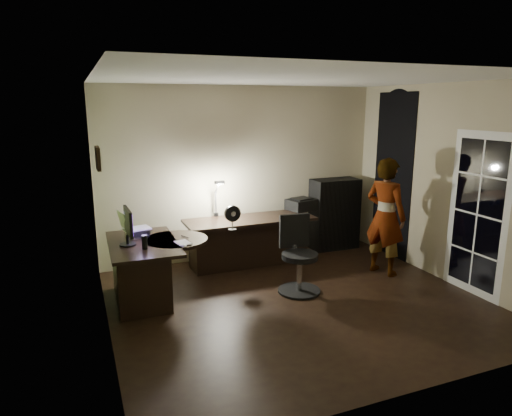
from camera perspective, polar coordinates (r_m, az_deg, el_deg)
name	(u,v)px	position (r m, az deg, el deg)	size (l,w,h in m)	color
floor	(298,303)	(5.85, 5.30, -11.69)	(4.50, 4.00, 0.01)	black
ceiling	(303,78)	(5.33, 5.93, 15.88)	(4.50, 4.00, 0.01)	silver
wall_back	(242,173)	(7.24, -1.71, 4.37)	(4.50, 0.01, 2.70)	tan
wall_front	(418,243)	(3.81, 19.56, -4.19)	(4.50, 0.01, 2.70)	tan
wall_left	(101,213)	(4.84, -18.86, -0.59)	(0.01, 4.00, 2.70)	tan
wall_right	(448,184)	(6.75, 22.89, 2.74)	(0.01, 4.00, 2.70)	tan
green_wall_overlay	(102,213)	(4.84, -18.68, -0.58)	(0.00, 4.00, 2.70)	#445825
arched_doorway	(393,176)	(7.60, 16.73, 3.85)	(0.01, 0.90, 2.60)	black
french_door	(477,215)	(6.42, 25.94, -0.76)	(0.02, 0.92, 2.10)	white
framed_picture	(98,158)	(5.20, -19.16, 5.88)	(0.04, 0.30, 0.25)	black
desk_left	(144,271)	(5.91, -13.77, -7.71)	(0.81, 1.32, 0.76)	black
desk_right	(250,242)	(6.97, -0.75, -4.26)	(1.96, 0.69, 0.74)	black
cabinet	(334,214)	(7.86, 9.76, -0.72)	(0.80, 0.40, 1.19)	black
laptop_stand	(137,233)	(6.00, -14.65, -3.07)	(0.25, 0.21, 0.10)	silver
laptop	(136,220)	(5.95, -14.74, -1.47)	(0.35, 0.32, 0.24)	silver
monitor	(127,232)	(5.66, -15.82, -2.91)	(0.10, 0.49, 0.32)	black
mouse	(184,246)	(5.48, -9.00, -4.69)	(0.06, 0.09, 0.04)	silver
phone	(148,233)	(6.16, -13.36, -3.02)	(0.07, 0.14, 0.01)	black
pen	(185,237)	(5.89, -8.87, -3.55)	(0.01, 0.14, 0.01)	black
speaker	(145,242)	(5.49, -13.76, -4.15)	(0.06, 0.06, 0.16)	black
notepad	(183,243)	(5.64, -9.14, -4.30)	(0.15, 0.21, 0.01)	silver
desk_fan	(232,218)	(6.24, -2.98, -1.22)	(0.22, 0.12, 0.35)	black
headphones	(289,224)	(6.42, 4.19, -2.03)	(0.18, 0.08, 0.08)	navy
printer	(301,204)	(7.47, 5.70, 0.51)	(0.45, 0.35, 0.20)	black
desk_lamp	(216,197)	(6.97, -5.06, 1.39)	(0.15, 0.28, 0.62)	black
office_chair	(300,256)	(5.96, 5.50, -5.95)	(0.56, 0.56, 1.00)	black
person	(385,217)	(6.78, 15.87, -1.03)	(0.61, 0.40, 1.70)	#D8A88C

